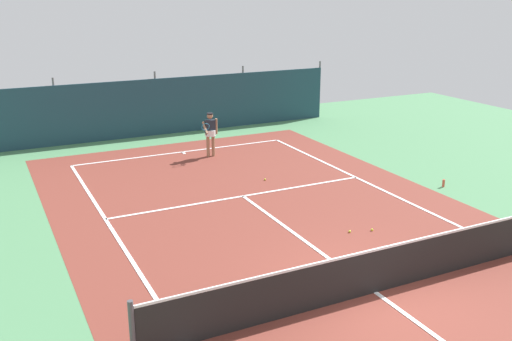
# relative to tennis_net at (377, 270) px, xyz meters

# --- Properties ---
(ground_plane) EXTENTS (36.00, 36.00, 0.00)m
(ground_plane) POSITION_rel_tennis_net_xyz_m (0.00, 0.00, -0.51)
(ground_plane) COLOR #4C8456
(court_surface) EXTENTS (11.02, 26.60, 0.01)m
(court_surface) POSITION_rel_tennis_net_xyz_m (0.00, 0.00, -0.51)
(court_surface) COLOR brown
(court_surface) RESTS_ON ground
(tennis_net) EXTENTS (10.12, 0.10, 1.10)m
(tennis_net) POSITION_rel_tennis_net_xyz_m (0.00, 0.00, 0.00)
(tennis_net) COLOR black
(tennis_net) RESTS_ON ground
(back_fence) EXTENTS (16.30, 0.98, 2.70)m
(back_fence) POSITION_rel_tennis_net_xyz_m (-0.00, 15.50, 0.16)
(back_fence) COLOR #1E3D4C
(back_fence) RESTS_ON ground
(tennis_player) EXTENTS (0.76, 0.72, 1.64)m
(tennis_player) POSITION_rel_tennis_net_xyz_m (0.77, 10.89, 0.45)
(tennis_player) COLOR #9E7051
(tennis_player) RESTS_ON ground
(tennis_ball_near_player) EXTENTS (0.07, 0.07, 0.07)m
(tennis_ball_near_player) POSITION_rel_tennis_net_xyz_m (1.30, 2.75, -0.48)
(tennis_ball_near_player) COLOR #CCDB33
(tennis_ball_near_player) RESTS_ON ground
(tennis_ball_midcourt) EXTENTS (0.07, 0.07, 0.07)m
(tennis_ball_midcourt) POSITION_rel_tennis_net_xyz_m (1.88, 2.58, -0.48)
(tennis_ball_midcourt) COLOR #CCDB33
(tennis_ball_midcourt) RESTS_ON ground
(tennis_ball_by_sideline) EXTENTS (0.07, 0.07, 0.07)m
(tennis_ball_by_sideline) POSITION_rel_tennis_net_xyz_m (1.29, 7.46, -0.48)
(tennis_ball_by_sideline) COLOR #CCDB33
(tennis_ball_by_sideline) RESTS_ON ground
(water_bottle) EXTENTS (0.08, 0.08, 0.24)m
(water_bottle) POSITION_rel_tennis_net_xyz_m (6.03, 4.41, -0.39)
(water_bottle) COLOR #D84C38
(water_bottle) RESTS_ON ground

